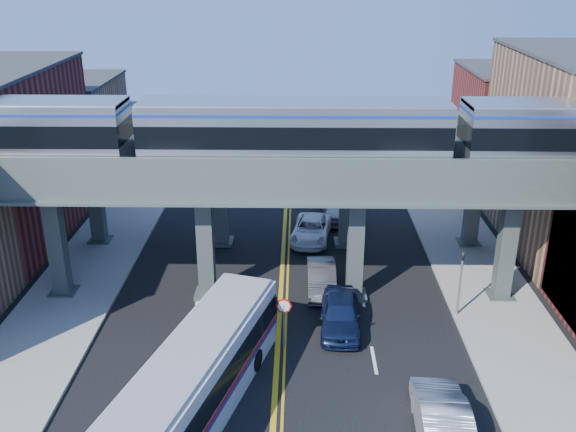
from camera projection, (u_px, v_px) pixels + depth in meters
name	position (u px, v px, depth m)	size (l,w,h in m)	color
ground	(275.00, 386.00, 27.88)	(120.00, 120.00, 0.00)	black
sidewalk_west	(84.00, 276.00, 37.31)	(5.00, 70.00, 0.16)	gray
sidewalk_east	(481.00, 280.00, 36.94)	(5.00, 70.00, 0.16)	gray
building_west_c	(67.00, 130.00, 53.60)	(8.00, 10.00, 8.00)	#A07552
building_east_c	(512.00, 126.00, 52.82)	(8.00, 10.00, 9.00)	maroon
elevated_viaduct_near	(280.00, 185.00, 32.89)	(52.00, 3.60, 7.40)	#384140
elevated_viaduct_far	(283.00, 148.00, 39.39)	(52.00, 3.60, 7.40)	#384140
transit_train	(294.00, 132.00, 31.84)	(47.39, 2.97, 3.46)	black
stop_sign	(284.00, 315.00, 30.00)	(0.76, 0.09, 2.63)	slate
traffic_signal	(461.00, 277.00, 32.44)	(0.15, 0.18, 4.10)	slate
transit_bus	(198.00, 379.00, 25.65)	(5.97, 12.56, 3.16)	silver
car_lane_a	(340.00, 313.00, 31.95)	(1.97, 4.89, 1.67)	#10193A
car_lane_b	(322.00, 278.00, 35.66)	(1.57, 4.50, 1.48)	#2F2F32
car_lane_c	(311.00, 230.00, 42.17)	(2.36, 5.12, 1.42)	white
car_lane_d	(339.00, 204.00, 46.19)	(2.44, 6.01, 1.74)	#BCBBC1
car_parked_curb	(442.00, 420.00, 24.46)	(1.89, 5.43, 1.79)	#A0A0A5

